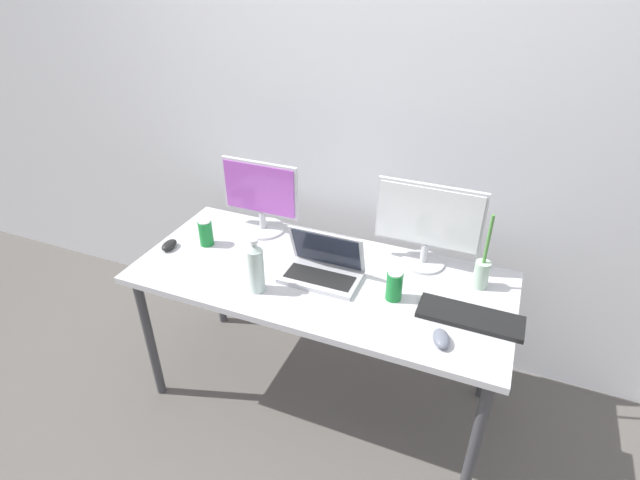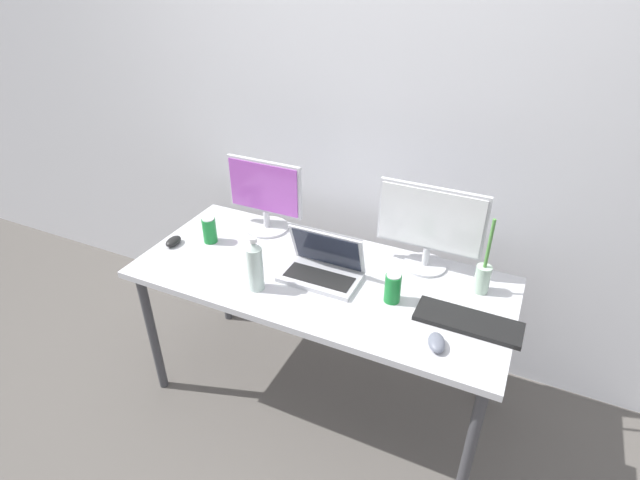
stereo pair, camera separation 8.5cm
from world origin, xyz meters
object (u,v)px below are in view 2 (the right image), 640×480
(monitor_center, at_px, (430,225))
(bamboo_vase, at_px, (483,276))
(monitor_left, at_px, (265,195))
(keyboard_main, at_px, (468,321))
(laptop_silver, at_px, (323,266))
(soda_can_by_laptop, at_px, (393,288))
(mouse_by_keyboard, at_px, (437,342))
(soda_can_near_keyboard, at_px, (210,230))
(mouse_by_laptop, at_px, (173,241))
(work_desk, at_px, (320,287))
(water_bottle, at_px, (255,266))

(monitor_center, bearing_deg, bamboo_vase, -17.25)
(monitor_left, height_order, keyboard_main, monitor_left)
(monitor_center, bearing_deg, laptop_silver, -145.63)
(keyboard_main, bearing_deg, monitor_center, 129.53)
(monitor_left, bearing_deg, soda_can_by_laptop, -21.12)
(monitor_left, relative_size, mouse_by_keyboard, 3.85)
(mouse_by_keyboard, bearing_deg, soda_can_near_keyboard, 148.23)
(monitor_center, xyz_separation_m, mouse_by_laptop, (-1.14, -0.33, -0.20))
(mouse_by_laptop, relative_size, bamboo_vase, 0.28)
(bamboo_vase, bearing_deg, mouse_by_laptop, -169.86)
(work_desk, relative_size, bamboo_vase, 4.79)
(water_bottle, bearing_deg, monitor_left, 115.40)
(laptop_silver, bearing_deg, monitor_center, 34.37)
(monitor_left, relative_size, keyboard_main, 0.98)
(keyboard_main, bearing_deg, mouse_by_laptop, -178.74)
(work_desk, height_order, water_bottle, water_bottle)
(laptop_silver, distance_m, bamboo_vase, 0.66)
(monitor_center, relative_size, bamboo_vase, 1.35)
(work_desk, distance_m, soda_can_near_keyboard, 0.61)
(soda_can_by_laptop, bearing_deg, soda_can_near_keyboard, 175.84)
(monitor_center, height_order, laptop_silver, monitor_center)
(mouse_by_keyboard, height_order, water_bottle, water_bottle)
(laptop_silver, distance_m, soda_can_near_keyboard, 0.61)
(laptop_silver, bearing_deg, water_bottle, -138.06)
(soda_can_by_laptop, height_order, bamboo_vase, bamboo_vase)
(mouse_by_laptop, xyz_separation_m, bamboo_vase, (1.39, 0.25, 0.06))
(mouse_by_keyboard, distance_m, soda_can_near_keyboard, 1.19)
(keyboard_main, distance_m, mouse_by_laptop, 1.39)
(soda_can_near_keyboard, distance_m, soda_can_by_laptop, 0.94)
(soda_can_near_keyboard, bearing_deg, soda_can_by_laptop, -4.16)
(work_desk, height_order, soda_can_near_keyboard, soda_can_near_keyboard)
(keyboard_main, relative_size, bamboo_vase, 1.17)
(mouse_by_keyboard, bearing_deg, bamboo_vase, 58.70)
(monitor_center, relative_size, mouse_by_keyboard, 4.51)
(monitor_left, xyz_separation_m, keyboard_main, (1.06, -0.30, -0.18))
(soda_can_by_laptop, bearing_deg, mouse_by_laptop, -178.28)
(water_bottle, distance_m, soda_can_near_keyboard, 0.46)
(water_bottle, distance_m, soda_can_by_laptop, 0.57)
(laptop_silver, distance_m, soda_can_by_laptop, 0.33)
(monitor_center, bearing_deg, work_desk, -146.71)
(mouse_by_laptop, height_order, soda_can_by_laptop, soda_can_by_laptop)
(monitor_left, xyz_separation_m, bamboo_vase, (1.07, -0.07, -0.11))
(soda_can_by_laptop, bearing_deg, work_desk, 173.84)
(mouse_by_keyboard, xyz_separation_m, water_bottle, (-0.77, 0.03, 0.09))
(mouse_by_laptop, bearing_deg, monitor_left, 41.45)
(work_desk, height_order, monitor_center, monitor_center)
(mouse_by_laptop, bearing_deg, soda_can_by_laptop, -1.65)
(laptop_silver, relative_size, bamboo_vase, 0.98)
(work_desk, relative_size, soda_can_near_keyboard, 13.02)
(work_desk, height_order, monitor_left, monitor_left)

